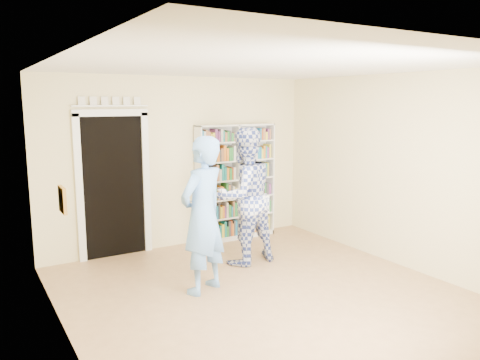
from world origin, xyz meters
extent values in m
plane|color=#99704A|center=(0.00, 0.00, 0.00)|extent=(5.00, 5.00, 0.00)
plane|color=white|center=(0.00, 0.00, 2.70)|extent=(5.00, 5.00, 0.00)
plane|color=beige|center=(0.00, 2.50, 1.35)|extent=(4.50, 0.00, 4.50)
plane|color=beige|center=(-2.25, 0.00, 1.35)|extent=(0.00, 5.00, 5.00)
plane|color=beige|center=(2.25, 0.00, 1.35)|extent=(0.00, 5.00, 5.00)
cube|color=white|center=(0.92, 2.34, 0.97)|extent=(1.41, 0.26, 1.94)
cube|color=white|center=(0.92, 2.34, 0.97)|extent=(0.02, 0.26, 1.94)
cube|color=black|center=(-1.10, 2.48, 1.05)|extent=(0.90, 0.03, 2.10)
cube|color=white|center=(-1.60, 2.47, 1.05)|extent=(0.10, 0.06, 2.20)
cube|color=white|center=(-0.60, 2.47, 1.05)|extent=(0.10, 0.06, 2.20)
cube|color=white|center=(-1.10, 2.47, 2.15)|extent=(1.10, 0.06, 0.10)
cube|color=white|center=(-1.10, 2.46, 2.25)|extent=(1.10, 0.08, 0.02)
cube|color=brown|center=(-2.23, 0.20, 1.40)|extent=(0.03, 0.25, 0.25)
imported|color=#689DE7|center=(-0.57, 0.59, 0.96)|extent=(0.82, 0.71, 1.91)
imported|color=#2E3E8D|center=(0.40, 1.22, 0.98)|extent=(1.00, 0.81, 1.96)
cube|color=white|center=(0.56, 0.95, 0.88)|extent=(0.19, 0.02, 0.26)
camera|label=1|loc=(-3.02, -4.33, 2.31)|focal=35.00mm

